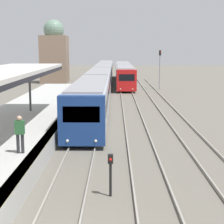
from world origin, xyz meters
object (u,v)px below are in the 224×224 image
(person_on_platform, at_px, (20,132))
(train_near, at_px, (101,78))
(signal_post_near, at_px, (110,170))
(signal_mast_far, at_px, (160,65))
(train_far, at_px, (124,73))

(person_on_platform, height_order, train_near, train_near)
(signal_post_near, bearing_deg, signal_mast_far, 80.62)
(signal_mast_far, bearing_deg, signal_post_near, -99.38)
(person_on_platform, relative_size, train_far, 0.06)
(train_near, height_order, train_far, train_near)
(train_far, distance_m, signal_post_near, 47.44)
(train_near, xyz_separation_m, signal_mast_far, (7.95, 2.35, 1.59))
(train_near, relative_size, signal_mast_far, 11.07)
(train_near, bearing_deg, signal_post_near, -87.36)
(train_far, relative_size, signal_mast_far, 5.43)
(train_far, xyz_separation_m, signal_post_near, (-1.61, -47.41, -0.68))
(train_near, relative_size, train_far, 2.04)
(person_on_platform, bearing_deg, signal_post_near, -30.94)
(signal_post_near, height_order, signal_mast_far, signal_mast_far)
(train_near, xyz_separation_m, signal_post_near, (1.65, -35.83, -0.71))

